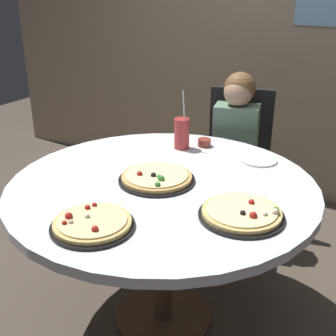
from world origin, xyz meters
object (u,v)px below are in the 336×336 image
Objects in this scene: pizza_cheese at (242,213)px; pizza_pepperoni at (92,224)px; dining_table at (162,200)px; diner_child at (232,173)px; sauce_bowl at (204,143)px; plate_small at (258,160)px; chair_wooden at (237,156)px; soda_cup at (182,133)px; pizza_veggie at (157,177)px.

pizza_pepperoni is (-0.44, -0.33, -0.00)m from pizza_cheese.
diner_child reaches higher than dining_table.
pizza_pepperoni is at bearing -89.47° from sauce_bowl.
dining_table is 0.54m from plate_small.
diner_child reaches higher than chair_wooden.
diner_child is 15.46× the size of sauce_bowl.
plate_small is (0.32, -0.06, -0.02)m from sauce_bowl.
chair_wooden is at bearing 119.33° from plate_small.
soda_cup is at bearing -176.51° from plate_small.
chair_wooden reaches higher than pizza_pepperoni.
diner_child is at bearing 126.37° from plate_small.
pizza_cheese is 0.55m from pizza_pepperoni.
soda_cup reaches higher than chair_wooden.
pizza_cheese is at bearing -45.23° from soda_cup.
soda_cup reaches higher than sauce_bowl.
soda_cup is at bearing 134.77° from pizza_cheese.
dining_table is at bearing -91.18° from diner_child.
pizza_veggie is (-0.01, -0.99, 0.24)m from chair_wooden.
pizza_cheese is at bearing -16.29° from dining_table.
pizza_cheese reaches higher than plate_small.
diner_child reaches higher than pizza_cheese.
chair_wooden reaches higher than sauce_bowl.
pizza_veggie is 1.87× the size of plate_small.
pizza_cheese is at bearing -15.67° from pizza_veggie.
soda_cup is (-0.10, 0.87, 0.06)m from pizza_pepperoni.
pizza_veggie is at bearing -89.19° from sauce_bowl.
sauce_bowl is (-0.02, -0.48, 0.24)m from chair_wooden.
dining_table is 0.52m from sauce_bowl.
dining_table is 1.24× the size of diner_child.
chair_wooden is at bearing 79.36° from soda_cup.
plate_small is at bearing -60.67° from chair_wooden.
dining_table is 0.46m from pizza_pepperoni.
pizza_pepperoni is 1.68× the size of plate_small.
soda_cup is at bearing -110.23° from diner_child.
pizza_veggie is 0.45m from pizza_pepperoni.
pizza_veggie is at bearing -76.73° from soda_cup.
chair_wooden is at bearing 101.63° from diner_child.
plate_small is (-0.13, 0.57, -0.01)m from pizza_cheese.
diner_child is 0.42m from sauce_bowl.
pizza_cheese is at bearing -67.08° from diner_child.
chair_wooden is at bearing 88.20° from sauce_bowl.
sauce_bowl is at bearing 93.99° from dining_table.
soda_cup reaches higher than pizza_veggie.
diner_child is at bearing 86.82° from pizza_veggie.
plate_small is at bearing 57.47° from dining_table.
pizza_cheese is 1.78× the size of plate_small.
diner_child reaches higher than pizza_pepperoni.
soda_cup reaches higher than pizza_pepperoni.
plate_small reaches higher than dining_table.
pizza_cheese is at bearing 37.21° from pizza_pepperoni.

